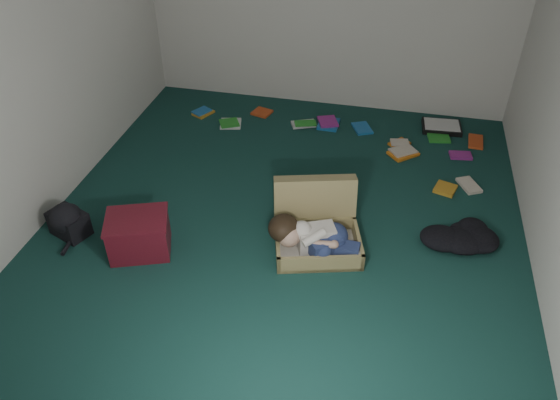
% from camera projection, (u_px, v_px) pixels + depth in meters
% --- Properties ---
extents(floor, '(4.50, 4.50, 0.00)m').
position_uv_depth(floor, '(284.00, 222.00, 4.68)').
color(floor, '#153C36').
rests_on(floor, ground).
extents(wall_front, '(4.50, 0.00, 4.50)m').
position_uv_depth(wall_front, '(163.00, 325.00, 2.15)').
color(wall_front, white).
rests_on(wall_front, ground).
extents(wall_left, '(0.00, 4.50, 4.50)m').
position_uv_depth(wall_left, '(34.00, 57.00, 4.24)').
color(wall_left, white).
rests_on(wall_left, ground).
extents(suitcase, '(0.82, 0.81, 0.49)m').
position_uv_depth(suitcase, '(316.00, 227.00, 4.40)').
color(suitcase, tan).
rests_on(suitcase, floor).
extents(person, '(0.75, 0.37, 0.31)m').
position_uv_depth(person, '(313.00, 237.00, 4.24)').
color(person, white).
rests_on(person, suitcase).
extents(maroon_bin, '(0.58, 0.52, 0.33)m').
position_uv_depth(maroon_bin, '(139.00, 235.00, 4.30)').
color(maroon_bin, maroon).
rests_on(maroon_bin, floor).
extents(backpack, '(0.47, 0.43, 0.23)m').
position_uv_depth(backpack, '(69.00, 223.00, 4.49)').
color(backpack, black).
rests_on(backpack, floor).
extents(clothing_pile, '(0.53, 0.47, 0.15)m').
position_uv_depth(clothing_pile, '(460.00, 233.00, 4.45)').
color(clothing_pile, black).
rests_on(clothing_pile, floor).
extents(paper_tray, '(0.43, 0.33, 0.06)m').
position_uv_depth(paper_tray, '(442.00, 127.00, 5.92)').
color(paper_tray, black).
rests_on(paper_tray, floor).
extents(book_scatter, '(3.24, 1.33, 0.02)m').
position_uv_depth(book_scatter, '(363.00, 139.00, 5.74)').
color(book_scatter, gold).
rests_on(book_scatter, floor).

